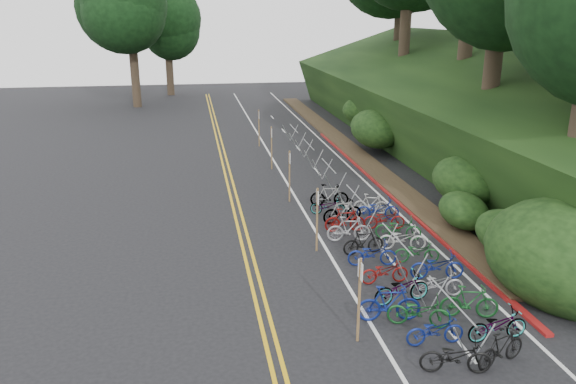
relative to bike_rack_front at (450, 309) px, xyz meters
name	(u,v)px	position (x,y,z in m)	size (l,w,h in m)	color
ground	(333,319)	(-2.91, 1.46, -0.86)	(120.00, 120.00, 0.00)	black
road_markings	(293,207)	(-2.28, 11.55, -0.85)	(7.47, 80.00, 0.01)	gold
red_curb	(384,189)	(2.79, 13.46, -0.81)	(0.25, 28.00, 0.10)	maroon
embankment	(458,113)	(10.05, 20.49, 1.71)	(14.30, 48.14, 9.11)	black
bike_rack_front	(450,309)	(0.00, 0.00, 0.00)	(1.15, 2.89, 1.18)	#9FA1A5
bike_racks_rest	(328,171)	(0.09, 14.46, 0.00)	(1.14, 23.00, 1.17)	#9FA1A5
signpost_near	(359,295)	(-2.54, 0.23, 0.56)	(0.08, 0.40, 2.48)	brown
signposts_rest	(280,158)	(-2.31, 15.46, 0.57)	(0.08, 18.40, 2.50)	brown
bike_front	(389,303)	(-1.35, 1.10, -0.29)	(1.89, 0.53, 1.13)	navy
bike_valet	(394,252)	(0.15, 4.77, -0.38)	(3.19, 14.86, 1.08)	black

